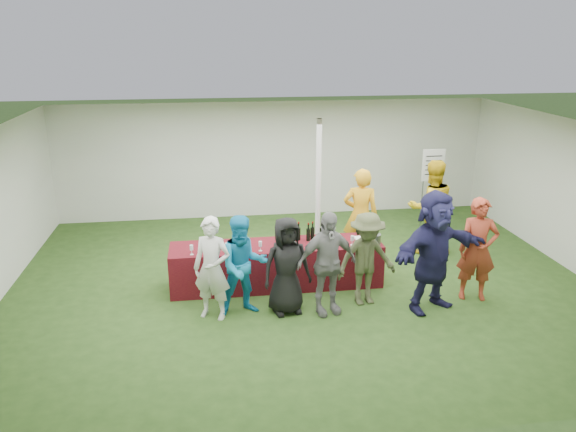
{
  "coord_description": "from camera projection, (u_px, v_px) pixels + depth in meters",
  "views": [
    {
      "loc": [
        -1.51,
        -8.82,
        4.17
      ],
      "look_at": [
        -0.24,
        0.03,
        1.25
      ],
      "focal_mm": 35.0,
      "sensor_mm": 36.0,
      "label": 1
    }
  ],
  "objects": [
    {
      "name": "wine_glasses",
      "position": [
        255.0,
        245.0,
        9.21
      ],
      "size": [
        2.74,
        0.14,
        0.16
      ],
      "color": "silver",
      "rests_on": "serving_table"
    },
    {
      "name": "staff_pourer",
      "position": [
        360.0,
        215.0,
        10.56
      ],
      "size": [
        0.74,
        0.57,
        1.81
      ],
      "primitive_type": "imported",
      "rotation": [
        0.0,
        0.0,
        2.91
      ],
      "color": "gold",
      "rests_on": "ground"
    },
    {
      "name": "customer_4",
      "position": [
        366.0,
        259.0,
        8.87
      ],
      "size": [
        1.07,
        0.73,
        1.53
      ],
      "primitive_type": "imported",
      "rotation": [
        0.0,
        0.0,
        0.17
      ],
      "color": "#42482A",
      "rests_on": "ground"
    },
    {
      "name": "customer_0",
      "position": [
        212.0,
        269.0,
        8.42
      ],
      "size": [
        0.69,
        0.59,
        1.61
      ],
      "primitive_type": "imported",
      "rotation": [
        0.0,
        0.0,
        -0.43
      ],
      "color": "silver",
      "rests_on": "ground"
    },
    {
      "name": "staff_back",
      "position": [
        431.0,
        207.0,
        10.91
      ],
      "size": [
        0.91,
        0.71,
        1.88
      ],
      "primitive_type": "imported",
      "rotation": [
        0.0,
        0.0,
        3.14
      ],
      "color": "gold",
      "rests_on": "ground"
    },
    {
      "name": "bar_towel",
      "position": [
        362.0,
        238.0,
        9.77
      ],
      "size": [
        0.25,
        0.18,
        0.03
      ],
      "primitive_type": "cube",
      "color": "white",
      "rests_on": "serving_table"
    },
    {
      "name": "customer_3",
      "position": [
        327.0,
        263.0,
        8.56
      ],
      "size": [
        1.03,
        0.6,
        1.65
      ],
      "primitive_type": "imported",
      "rotation": [
        0.0,
        0.0,
        0.22
      ],
      "color": "slate",
      "rests_on": "ground"
    },
    {
      "name": "customer_5",
      "position": [
        434.0,
        251.0,
        8.64
      ],
      "size": [
        1.88,
        1.23,
        1.94
      ],
      "primitive_type": "imported",
      "rotation": [
        0.0,
        0.0,
        0.4
      ],
      "color": "#1C1B42",
      "rests_on": "ground"
    },
    {
      "name": "customer_6",
      "position": [
        478.0,
        250.0,
        9.02
      ],
      "size": [
        0.71,
        0.55,
        1.71
      ],
      "primitive_type": "imported",
      "rotation": [
        0.0,
        0.0,
        -0.25
      ],
      "color": "#99331F",
      "rests_on": "ground"
    },
    {
      "name": "wine_list_sign",
      "position": [
        433.0,
        171.0,
        12.18
      ],
      "size": [
        0.5,
        0.03,
        1.8
      ],
      "color": "slate",
      "rests_on": "ground"
    },
    {
      "name": "customer_1",
      "position": [
        243.0,
        266.0,
        8.55
      ],
      "size": [
        0.86,
        0.71,
        1.59
      ],
      "primitive_type": "imported",
      "rotation": [
        0.0,
        0.0,
        0.15
      ],
      "color": "#1482B5",
      "rests_on": "ground"
    },
    {
      "name": "wine_bottles",
      "position": [
        307.0,
        234.0,
        9.69
      ],
      "size": [
        0.58,
        0.15,
        0.32
      ],
      "color": "black",
      "rests_on": "serving_table"
    },
    {
      "name": "serving_table",
      "position": [
        277.0,
        265.0,
        9.65
      ],
      "size": [
        3.6,
        0.8,
        0.75
      ],
      "primitive_type": "cube",
      "color": "maroon",
      "rests_on": "ground"
    },
    {
      "name": "ground",
      "position": [
        302.0,
        284.0,
        9.79
      ],
      "size": [
        60.0,
        60.0,
        0.0
      ],
      "primitive_type": "plane",
      "color": "#284719",
      "rests_on": "ground"
    },
    {
      "name": "dump_bucket",
      "position": [
        374.0,
        239.0,
        9.52
      ],
      "size": [
        0.22,
        0.22,
        0.18
      ],
      "primitive_type": "cylinder",
      "color": "slate",
      "rests_on": "serving_table"
    },
    {
      "name": "tent",
      "position": [
        318.0,
        190.0,
        10.57
      ],
      "size": [
        10.0,
        10.0,
        10.0
      ],
      "color": "white",
      "rests_on": "ground"
    },
    {
      "name": "customer_2",
      "position": [
        287.0,
        266.0,
        8.6
      ],
      "size": [
        0.84,
        0.63,
        1.55
      ],
      "primitive_type": "imported",
      "rotation": [
        0.0,
        0.0,
        0.19
      ],
      "color": "black",
      "rests_on": "ground"
    },
    {
      "name": "water_bottle",
      "position": [
        278.0,
        237.0,
        9.58
      ],
      "size": [
        0.07,
        0.07,
        0.23
      ],
      "color": "silver",
      "rests_on": "serving_table"
    }
  ]
}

